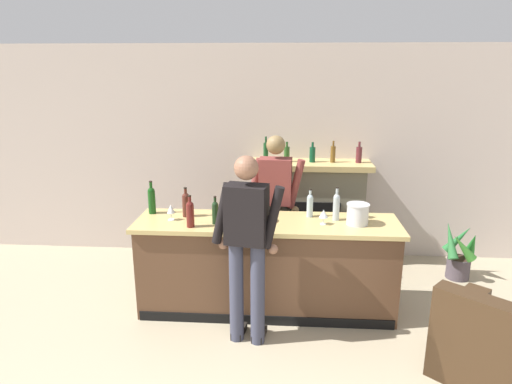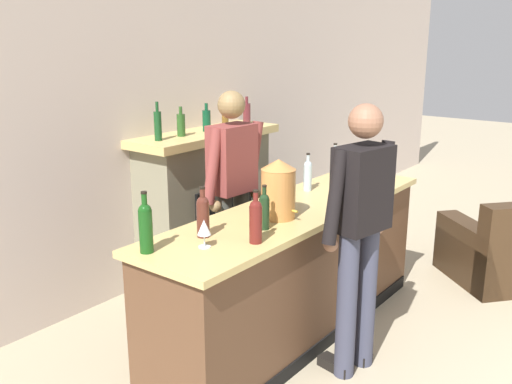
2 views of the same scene
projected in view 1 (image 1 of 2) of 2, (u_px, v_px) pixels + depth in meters
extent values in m
cube|color=beige|center=(284.00, 153.00, 5.95)|extent=(12.00, 0.07, 2.75)
cube|color=#533624|center=(267.00, 268.00, 4.71)|extent=(2.58, 0.62, 0.93)
cube|color=tan|center=(267.00, 223.00, 4.57)|extent=(2.65, 0.69, 0.04)
cube|color=black|center=(265.00, 320.00, 4.51)|extent=(2.53, 0.01, 0.10)
cube|color=#77725B|center=(309.00, 214.00, 5.88)|extent=(1.35, 0.44, 1.25)
cube|color=black|center=(309.00, 233.00, 5.71)|extent=(0.74, 0.02, 0.80)
cube|color=tan|center=(311.00, 165.00, 5.69)|extent=(1.51, 0.52, 0.07)
cylinder|color=#143F1D|center=(266.00, 152.00, 5.68)|extent=(0.06, 0.06, 0.23)
cylinder|color=#143F1D|center=(266.00, 140.00, 5.64)|extent=(0.02, 0.02, 0.08)
cylinder|color=#244C1D|center=(287.00, 154.00, 5.67)|extent=(0.07, 0.07, 0.19)
cylinder|color=#244C1D|center=(287.00, 144.00, 5.64)|extent=(0.03, 0.03, 0.06)
cylinder|color=#0E4126|center=(312.00, 155.00, 5.65)|extent=(0.07, 0.07, 0.19)
cylinder|color=#0E4126|center=(313.00, 145.00, 5.62)|extent=(0.03, 0.03, 0.06)
cylinder|color=brown|center=(333.00, 154.00, 5.63)|extent=(0.06, 0.06, 0.20)
cylinder|color=brown|center=(333.00, 144.00, 5.60)|extent=(0.02, 0.02, 0.07)
cylinder|color=#552126|center=(359.00, 155.00, 5.61)|extent=(0.07, 0.07, 0.20)
cylinder|color=#552126|center=(360.00, 144.00, 5.58)|extent=(0.03, 0.03, 0.07)
cube|color=#372516|center=(498.00, 354.00, 3.74)|extent=(1.19, 1.19, 0.41)
cube|color=#372516|center=(487.00, 349.00, 3.46)|extent=(0.77, 0.70, 0.81)
cube|color=#372516|center=(459.00, 330.00, 3.95)|extent=(0.70, 0.76, 0.55)
cylinder|color=#493F46|center=(458.00, 268.00, 5.50)|extent=(0.27, 0.27, 0.26)
cylinder|color=#332319|center=(459.00, 259.00, 5.46)|extent=(0.24, 0.24, 0.02)
cone|color=#267E2D|center=(472.00, 244.00, 5.38)|extent=(0.19, 0.36, 0.39)
cone|color=#256831|center=(458.00, 239.00, 5.52)|extent=(0.35, 0.13, 0.39)
cone|color=#2A6933|center=(451.00, 240.00, 5.40)|extent=(0.15, 0.35, 0.44)
cone|color=#347828|center=(463.00, 248.00, 5.31)|extent=(0.33, 0.15, 0.35)
cylinder|color=#37394B|center=(258.00, 294.00, 4.12)|extent=(0.13, 0.13, 0.98)
cube|color=black|center=(259.00, 334.00, 4.31)|extent=(0.14, 0.25, 0.07)
cylinder|color=#37394B|center=(236.00, 292.00, 4.17)|extent=(0.13, 0.13, 0.98)
cube|color=black|center=(239.00, 331.00, 4.36)|extent=(0.14, 0.25, 0.07)
cube|color=black|center=(246.00, 214.00, 3.94)|extent=(0.39, 0.28, 0.53)
cylinder|color=black|center=(273.00, 218.00, 3.91)|extent=(0.20, 0.08, 0.57)
sphere|color=#8E5F47|center=(273.00, 249.00, 4.01)|extent=(0.09, 0.09, 0.09)
cylinder|color=black|center=(222.00, 214.00, 4.02)|extent=(0.20, 0.08, 0.57)
sphere|color=#8E5F47|center=(223.00, 244.00, 4.12)|extent=(0.09, 0.09, 0.09)
sphere|color=#8E5F47|center=(246.00, 168.00, 3.83)|extent=(0.21, 0.21, 0.21)
cylinder|color=#3C3F38|center=(266.00, 243.00, 5.31)|extent=(0.13, 0.13, 0.97)
cube|color=black|center=(265.00, 281.00, 5.37)|extent=(0.11, 0.25, 0.07)
cylinder|color=#3C3F38|center=(283.00, 244.00, 5.29)|extent=(0.13, 0.13, 0.97)
cube|color=black|center=(282.00, 282.00, 5.34)|extent=(0.11, 0.25, 0.07)
cube|color=brown|center=(275.00, 181.00, 5.10)|extent=(0.37, 0.24, 0.52)
cylinder|color=brown|center=(255.00, 183.00, 5.11)|extent=(0.20, 0.08, 0.57)
sphere|color=olive|center=(255.00, 209.00, 5.17)|extent=(0.09, 0.09, 0.09)
cylinder|color=brown|center=(296.00, 184.00, 5.06)|extent=(0.20, 0.08, 0.57)
sphere|color=olive|center=(295.00, 210.00, 5.12)|extent=(0.09, 0.09, 0.09)
sphere|color=olive|center=(276.00, 145.00, 4.99)|extent=(0.21, 0.21, 0.21)
cylinder|color=#C37E3F|center=(240.00, 206.00, 4.50)|extent=(0.23, 0.23, 0.33)
cone|color=#C37E3F|center=(240.00, 187.00, 4.45)|extent=(0.23, 0.23, 0.07)
cylinder|color=#B29333|center=(239.00, 220.00, 4.40)|extent=(0.02, 0.04, 0.02)
cylinder|color=silver|center=(358.00, 215.00, 4.46)|extent=(0.21, 0.21, 0.20)
cylinder|color=silver|center=(358.00, 205.00, 4.43)|extent=(0.22, 0.22, 0.01)
cylinder|color=#4D231A|center=(186.00, 206.00, 4.69)|extent=(0.08, 0.08, 0.21)
sphere|color=#4D231A|center=(186.00, 196.00, 4.66)|extent=(0.07, 0.07, 0.07)
cylinder|color=#4D231A|center=(185.00, 192.00, 4.65)|extent=(0.03, 0.03, 0.08)
cylinder|color=black|center=(185.00, 188.00, 4.64)|extent=(0.03, 0.03, 0.01)
cylinder|color=black|center=(215.00, 214.00, 4.48)|extent=(0.07, 0.07, 0.20)
sphere|color=black|center=(215.00, 205.00, 4.45)|extent=(0.06, 0.06, 0.06)
cylinder|color=black|center=(215.00, 201.00, 4.44)|extent=(0.03, 0.03, 0.08)
cylinder|color=black|center=(215.00, 197.00, 4.43)|extent=(0.03, 0.03, 0.01)
cylinder|color=#A0B5BD|center=(310.00, 207.00, 4.68)|extent=(0.06, 0.06, 0.20)
sphere|color=#A0B5BD|center=(310.00, 198.00, 4.65)|extent=(0.06, 0.06, 0.06)
cylinder|color=#A0B5BD|center=(310.00, 194.00, 4.64)|extent=(0.03, 0.03, 0.08)
cylinder|color=black|center=(310.00, 190.00, 4.63)|extent=(0.03, 0.03, 0.01)
cylinder|color=#5A1A17|center=(190.00, 216.00, 4.38)|extent=(0.08, 0.08, 0.22)
sphere|color=#5A1A17|center=(190.00, 205.00, 4.35)|extent=(0.07, 0.07, 0.07)
cylinder|color=#5A1A17|center=(190.00, 201.00, 4.34)|extent=(0.03, 0.03, 0.09)
cylinder|color=black|center=(189.00, 196.00, 4.33)|extent=(0.03, 0.03, 0.01)
cylinder|color=#134413|center=(152.00, 202.00, 4.79)|extent=(0.08, 0.08, 0.24)
sphere|color=#134413|center=(151.00, 191.00, 4.75)|extent=(0.07, 0.07, 0.07)
cylinder|color=#134413|center=(151.00, 187.00, 4.74)|extent=(0.03, 0.03, 0.09)
cylinder|color=black|center=(151.00, 182.00, 4.73)|extent=(0.03, 0.03, 0.01)
cylinder|color=#9DA8AD|center=(336.00, 209.00, 4.58)|extent=(0.07, 0.07, 0.24)
sphere|color=#9DA8AD|center=(337.00, 197.00, 4.54)|extent=(0.06, 0.06, 0.06)
cylinder|color=#9DA8AD|center=(337.00, 193.00, 4.53)|extent=(0.03, 0.03, 0.09)
cylinder|color=black|center=(337.00, 188.00, 4.52)|extent=(0.03, 0.03, 0.01)
cylinder|color=silver|center=(171.00, 220.00, 4.61)|extent=(0.07, 0.07, 0.01)
cylinder|color=silver|center=(171.00, 216.00, 4.60)|extent=(0.01, 0.01, 0.07)
cone|color=silver|center=(171.00, 209.00, 4.58)|extent=(0.08, 0.08, 0.09)
cylinder|color=silver|center=(323.00, 224.00, 4.48)|extent=(0.06, 0.06, 0.01)
cylinder|color=silver|center=(323.00, 221.00, 4.47)|extent=(0.01, 0.01, 0.07)
cone|color=silver|center=(324.00, 214.00, 4.45)|extent=(0.09, 0.09, 0.08)
cylinder|color=silver|center=(362.00, 217.00, 4.68)|extent=(0.08, 0.08, 0.01)
cylinder|color=silver|center=(363.00, 213.00, 4.67)|extent=(0.01, 0.01, 0.09)
cone|color=silver|center=(363.00, 205.00, 4.64)|extent=(0.09, 0.09, 0.09)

